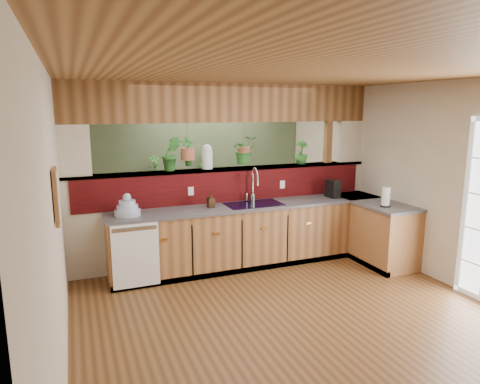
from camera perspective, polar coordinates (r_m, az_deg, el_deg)
name	(u,v)px	position (r m, az deg, el deg)	size (l,w,h in m)	color
ground	(266,292)	(5.48, 3.48, -13.18)	(4.60, 7.00, 0.01)	#57361A
ceiling	(269,77)	(5.01, 3.84, 15.08)	(4.60, 7.00, 0.01)	brown
wall_back	(190,158)	(8.35, -6.66, 4.49)	(4.60, 0.02, 2.60)	beige
wall_left	(57,206)	(4.62, -23.16, -1.69)	(0.02, 7.00, 2.60)	beige
wall_right	(418,178)	(6.40, 22.64, 1.70)	(0.02, 7.00, 2.60)	beige
pass_through_partition	(230,181)	(6.34, -1.31, 1.48)	(4.60, 0.21, 2.60)	beige
pass_through_ledge	(228,169)	(6.30, -1.58, 3.07)	(4.60, 0.21, 0.04)	brown
header_beam	(228,103)	(6.24, -1.63, 11.78)	(4.60, 0.15, 0.55)	brown
sage_backwall	(190,158)	(8.33, -6.63, 4.48)	(4.55, 0.02, 2.55)	#4B5E40
countertop	(293,232)	(6.41, 7.04, -5.32)	(4.14, 1.52, 0.90)	brown
dishwasher	(136,255)	(5.52, -13.73, -8.21)	(0.58, 0.03, 0.82)	white
navy_sink	(254,209)	(6.15, 1.84, -2.34)	(0.82, 0.50, 0.18)	black
framed_print	(56,196)	(3.78, -23.28, -0.49)	(0.04, 0.35, 0.45)	brown
faucet	(254,183)	(6.24, 1.84, 1.16)	(0.22, 0.22, 0.51)	#B7B7B2
dish_stack	(127,208)	(5.66, -14.78, -2.14)	(0.33, 0.33, 0.29)	#A3B4D3
soap_dispenser	(211,200)	(5.92, -3.92, -1.09)	(0.09, 0.10, 0.21)	#372414
coffee_maker	(333,189)	(6.72, 12.32, 0.33)	(0.14, 0.24, 0.27)	black
paper_towel	(386,197)	(6.29, 18.86, -0.66)	(0.14, 0.14, 0.30)	black
glass_jar	(207,157)	(6.18, -4.41, 4.72)	(0.16, 0.16, 0.35)	silver
ledge_plant_left	(171,154)	(6.04, -9.16, 5.08)	(0.27, 0.21, 0.48)	#256222
ledge_plant_right	(301,152)	(6.79, 8.16, 5.27)	(0.21, 0.21, 0.37)	#256222
hanging_plant_a	(188,142)	(6.08, -7.01, 6.65)	(0.23, 0.19, 0.54)	brown
hanging_plant_b	(244,138)	(6.35, 0.54, 7.20)	(0.37, 0.32, 0.53)	brown
shelving_console	(181,202)	(8.17, -7.93, -1.37)	(1.56, 0.42, 1.04)	black
shelf_plant_a	(154,166)	(7.95, -11.39, 3.44)	(0.21, 0.14, 0.40)	#256222
shelf_plant_b	(206,161)	(8.18, -4.59, 4.16)	(0.28, 0.28, 0.49)	#256222
floor_plant	(265,211)	(8.06, 3.34, -2.54)	(0.63, 0.55, 0.70)	#256222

